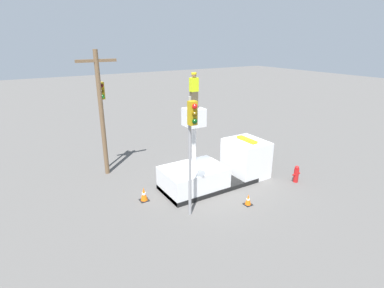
{
  "coord_description": "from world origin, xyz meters",
  "views": [
    {
      "loc": [
        -8.68,
        -12.42,
        7.73
      ],
      "look_at": [
        -1.7,
        -0.99,
        3.06
      ],
      "focal_mm": 28.0,
      "sensor_mm": 36.0,
      "label": 1
    }
  ],
  "objects_px": {
    "utility_pole": "(101,110)",
    "traffic_cone_curbside": "(248,200)",
    "traffic_light_pole": "(191,135)",
    "traffic_light_across": "(102,107)",
    "worker": "(194,91)",
    "fire_hydrant": "(296,174)",
    "bucket_truck": "(219,168)",
    "traffic_cone_rear": "(144,194)"
  },
  "relations": [
    {
      "from": "utility_pole",
      "to": "traffic_cone_curbside",
      "type": "bearing_deg",
      "value": -56.51
    },
    {
      "from": "traffic_light_pole",
      "to": "traffic_light_across",
      "type": "relative_size",
      "value": 1.0
    },
    {
      "from": "worker",
      "to": "traffic_light_across",
      "type": "xyz_separation_m",
      "value": [
        -3.1,
        5.37,
        -1.46
      ]
    },
    {
      "from": "traffic_light_pole",
      "to": "fire_hydrant",
      "type": "distance_m",
      "value": 7.73
    },
    {
      "from": "utility_pole",
      "to": "traffic_light_across",
      "type": "bearing_deg",
      "value": 69.75
    },
    {
      "from": "fire_hydrant",
      "to": "traffic_cone_curbside",
      "type": "xyz_separation_m",
      "value": [
        -4.04,
        -0.5,
        -0.23
      ]
    },
    {
      "from": "fire_hydrant",
      "to": "utility_pole",
      "type": "distance_m",
      "value": 11.73
    },
    {
      "from": "traffic_light_across",
      "to": "utility_pole",
      "type": "xyz_separation_m",
      "value": [
        -0.29,
        -0.79,
        0.01
      ]
    },
    {
      "from": "traffic_cone_curbside",
      "to": "worker",
      "type": "bearing_deg",
      "value": 118.02
    },
    {
      "from": "traffic_cone_curbside",
      "to": "traffic_light_across",
      "type": "bearing_deg",
      "value": 119.32
    },
    {
      "from": "bucket_truck",
      "to": "fire_hydrant",
      "type": "height_order",
      "value": "bucket_truck"
    },
    {
      "from": "traffic_light_pole",
      "to": "traffic_cone_rear",
      "type": "height_order",
      "value": "traffic_light_pole"
    },
    {
      "from": "traffic_cone_rear",
      "to": "utility_pole",
      "type": "xyz_separation_m",
      "value": [
        -0.62,
        4.26,
        3.61
      ]
    },
    {
      "from": "traffic_light_across",
      "to": "traffic_cone_curbside",
      "type": "distance_m",
      "value": 10.01
    },
    {
      "from": "traffic_light_across",
      "to": "traffic_cone_curbside",
      "type": "bearing_deg",
      "value": -60.68
    },
    {
      "from": "bucket_truck",
      "to": "traffic_cone_curbside",
      "type": "relative_size",
      "value": 11.28
    },
    {
      "from": "fire_hydrant",
      "to": "utility_pole",
      "type": "bearing_deg",
      "value": 142.46
    },
    {
      "from": "traffic_light_across",
      "to": "bucket_truck",
      "type": "bearing_deg",
      "value": -48.47
    },
    {
      "from": "worker",
      "to": "traffic_cone_rear",
      "type": "xyz_separation_m",
      "value": [
        -2.77,
        0.32,
        -5.05
      ]
    },
    {
      "from": "worker",
      "to": "traffic_light_pole",
      "type": "distance_m",
      "value": 2.95
    },
    {
      "from": "traffic_cone_curbside",
      "to": "utility_pole",
      "type": "distance_m",
      "value": 9.53
    },
    {
      "from": "fire_hydrant",
      "to": "traffic_cone_rear",
      "type": "distance_m",
      "value": 8.66
    },
    {
      "from": "traffic_light_pole",
      "to": "traffic_cone_rear",
      "type": "xyz_separation_m",
      "value": [
        -1.34,
        2.45,
        -3.58
      ]
    },
    {
      "from": "traffic_light_pole",
      "to": "utility_pole",
      "type": "bearing_deg",
      "value": 106.28
    },
    {
      "from": "worker",
      "to": "traffic_cone_rear",
      "type": "distance_m",
      "value": 5.77
    },
    {
      "from": "traffic_light_pole",
      "to": "traffic_cone_curbside",
      "type": "height_order",
      "value": "traffic_light_pole"
    },
    {
      "from": "traffic_light_across",
      "to": "fire_hydrant",
      "type": "relative_size",
      "value": 5.56
    },
    {
      "from": "bucket_truck",
      "to": "traffic_cone_rear",
      "type": "bearing_deg",
      "value": 175.84
    },
    {
      "from": "worker",
      "to": "traffic_light_pole",
      "type": "xyz_separation_m",
      "value": [
        -1.43,
        -2.12,
        -1.48
      ]
    },
    {
      "from": "bucket_truck",
      "to": "traffic_light_across",
      "type": "xyz_separation_m",
      "value": [
        -4.76,
        5.37,
        3.04
      ]
    },
    {
      "from": "traffic_cone_rear",
      "to": "traffic_cone_curbside",
      "type": "height_order",
      "value": "traffic_cone_rear"
    },
    {
      "from": "worker",
      "to": "utility_pole",
      "type": "bearing_deg",
      "value": 126.48
    },
    {
      "from": "worker",
      "to": "traffic_light_across",
      "type": "relative_size",
      "value": 0.31
    },
    {
      "from": "worker",
      "to": "traffic_cone_curbside",
      "type": "distance_m",
      "value": 6.0
    },
    {
      "from": "worker",
      "to": "traffic_light_pole",
      "type": "bearing_deg",
      "value": -123.98
    },
    {
      "from": "bucket_truck",
      "to": "traffic_cone_rear",
      "type": "xyz_separation_m",
      "value": [
        -4.43,
        0.32,
        -0.55
      ]
    },
    {
      "from": "traffic_cone_curbside",
      "to": "utility_pole",
      "type": "bearing_deg",
      "value": 123.49
    },
    {
      "from": "bucket_truck",
      "to": "traffic_cone_curbside",
      "type": "xyz_separation_m",
      "value": [
        -0.2,
        -2.75,
        -0.63
      ]
    },
    {
      "from": "worker",
      "to": "utility_pole",
      "type": "relative_size",
      "value": 0.24
    },
    {
      "from": "traffic_light_pole",
      "to": "traffic_cone_curbside",
      "type": "xyz_separation_m",
      "value": [
        2.89,
        -0.63,
        -3.66
      ]
    },
    {
      "from": "bucket_truck",
      "to": "traffic_light_pole",
      "type": "xyz_separation_m",
      "value": [
        -3.09,
        -2.12,
        3.03
      ]
    },
    {
      "from": "traffic_cone_curbside",
      "to": "utility_pole",
      "type": "height_order",
      "value": "utility_pole"
    }
  ]
}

